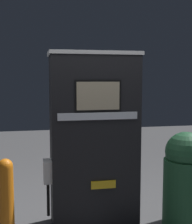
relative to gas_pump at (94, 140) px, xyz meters
name	(u,v)px	position (x,y,z in m)	size (l,w,h in m)	color
gas_pump	(94,140)	(0.00, 0.00, 0.00)	(1.08, 0.45, 1.96)	black
safety_bollard	(6,207)	(-0.93, -0.53, -0.48)	(0.14, 0.14, 0.95)	orange
trash_bin	(185,179)	(0.99, -0.27, -0.43)	(0.49, 0.49, 1.08)	#1E4C2D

